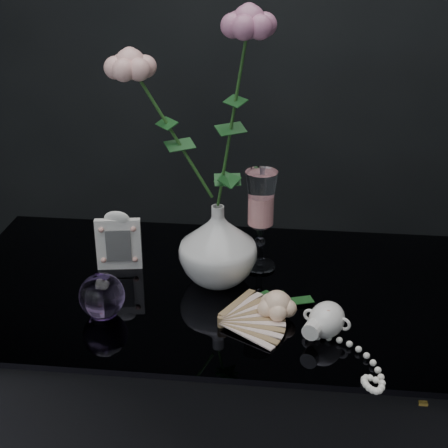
% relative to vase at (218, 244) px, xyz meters
% --- Properties ---
extents(table, '(1.05, 0.58, 0.76)m').
position_rel_vase_xyz_m(table, '(-0.01, -0.03, -0.46)').
color(table, black).
rests_on(table, ground).
extents(vase, '(0.19, 0.19, 0.16)m').
position_rel_vase_xyz_m(vase, '(0.00, 0.00, 0.00)').
color(vase, white).
rests_on(vase, table).
extents(wine_glass, '(0.08, 0.08, 0.22)m').
position_rel_vase_xyz_m(wine_glass, '(0.08, 0.07, 0.03)').
color(wine_glass, white).
rests_on(wine_glass, table).
extents(picture_frame, '(0.11, 0.09, 0.13)m').
position_rel_vase_xyz_m(picture_frame, '(-0.21, 0.03, -0.02)').
color(picture_frame, white).
rests_on(picture_frame, table).
extents(paperweight, '(0.10, 0.10, 0.09)m').
position_rel_vase_xyz_m(paperweight, '(-0.20, -0.16, -0.04)').
color(paperweight, '#A67CCA').
rests_on(paperweight, table).
extents(paper_fan, '(0.26, 0.22, 0.02)m').
position_rel_vase_xyz_m(paper_fan, '(0.03, -0.17, -0.07)').
color(paper_fan, '#FFF0CB').
rests_on(paper_fan, table).
extents(loose_rose, '(0.15, 0.18, 0.05)m').
position_rel_vase_xyz_m(loose_rose, '(0.12, -0.13, -0.06)').
color(loose_rose, beige).
rests_on(loose_rose, table).
extents(pearl_jar, '(0.28, 0.29, 0.06)m').
position_rel_vase_xyz_m(pearl_jar, '(0.21, -0.17, -0.05)').
color(pearl_jar, white).
rests_on(pearl_jar, table).
extents(roses, '(0.29, 0.11, 0.43)m').
position_rel_vase_xyz_m(roses, '(-0.03, -0.00, 0.27)').
color(roses, '#F7AEA7').
rests_on(roses, vase).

